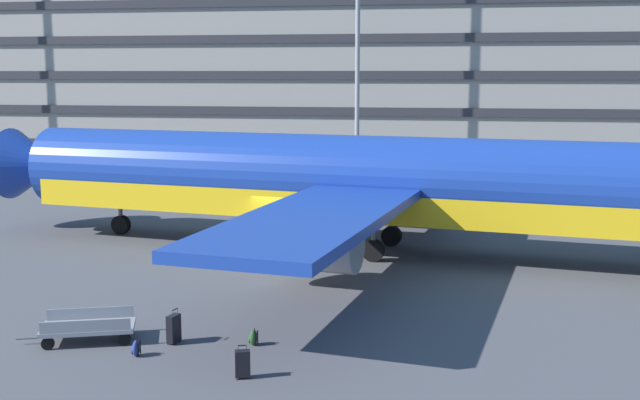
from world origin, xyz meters
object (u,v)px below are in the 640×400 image
backpack_orange (136,348)px  baggage_cart (88,327)px  airliner (365,183)px  suitcase_black (174,328)px  suitcase_purple (243,364)px  backpack_silver (253,338)px

backpack_orange → baggage_cart: (-1.83, 0.92, 0.21)m
airliner → baggage_cart: size_ratio=11.06×
suitcase_black → backpack_orange: 1.38m
suitcase_purple → backpack_silver: size_ratio=1.70×
backpack_orange → backpack_silver: backpack_orange is taller
backpack_silver → airliner: bearing=82.1°
suitcase_black → baggage_cart: bearing=-173.6°
airliner → suitcase_black: (-4.00, -12.65, -2.57)m
suitcase_black → baggage_cart: suitcase_black is taller
suitcase_purple → suitcase_black: size_ratio=0.84×
backpack_silver → baggage_cart: (-4.76, -0.49, 0.21)m
airliner → baggage_cart: bearing=-116.6°
airliner → backpack_orange: 14.88m
backpack_orange → baggage_cart: size_ratio=0.15×
suitcase_purple → backpack_orange: bearing=162.4°
backpack_orange → backpack_silver: (2.93, 1.41, -0.00)m
baggage_cart → backpack_orange: bearing=-26.8°
backpack_silver → baggage_cart: baggage_cart is taller
airliner → baggage_cart: (-6.48, -12.93, -2.58)m
airliner → backpack_orange: bearing=-108.6°
airliner → backpack_silver: 12.87m
airliner → backpack_orange: airliner is taller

